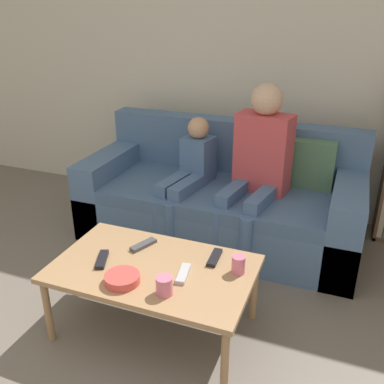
# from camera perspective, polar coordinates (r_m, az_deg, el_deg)

# --- Properties ---
(wall_back) EXTENTS (12.00, 0.06, 2.60)m
(wall_back) POSITION_cam_1_polar(r_m,az_deg,el_deg) (3.70, 6.61, 17.32)
(wall_back) COLOR beige
(wall_back) RESTS_ON ground_plane
(couch) EXTENTS (2.08, 0.91, 0.87)m
(couch) POSITION_cam_1_polar(r_m,az_deg,el_deg) (3.35, 3.98, -1.29)
(couch) COLOR #4C6B93
(couch) RESTS_ON ground_plane
(coffee_table) EXTENTS (1.08, 0.66, 0.42)m
(coffee_table) POSITION_cam_1_polar(r_m,az_deg,el_deg) (2.36, -5.19, -10.61)
(coffee_table) COLOR #A87F56
(coffee_table) RESTS_ON ground_plane
(person_adult) EXTENTS (0.45, 0.67, 1.22)m
(person_adult) POSITION_cam_1_polar(r_m,az_deg,el_deg) (3.06, 8.91, 4.42)
(person_adult) COLOR #476693
(person_adult) RESTS_ON ground_plane
(person_child) EXTENTS (0.32, 0.65, 0.94)m
(person_child) POSITION_cam_1_polar(r_m,az_deg,el_deg) (3.20, -0.60, 2.25)
(person_child) COLOR #476693
(person_child) RESTS_ON ground_plane
(cup_near) EXTENTS (0.07, 0.07, 0.10)m
(cup_near) POSITION_cam_1_polar(r_m,az_deg,el_deg) (2.27, 6.21, -9.58)
(cup_near) COLOR pink
(cup_near) RESTS_ON coffee_table
(cup_far) EXTENTS (0.08, 0.08, 0.09)m
(cup_far) POSITION_cam_1_polar(r_m,az_deg,el_deg) (2.12, -3.71, -12.35)
(cup_far) COLOR pink
(cup_far) RESTS_ON coffee_table
(tv_remote_0) EXTENTS (0.11, 0.18, 0.02)m
(tv_remote_0) POSITION_cam_1_polar(r_m,az_deg,el_deg) (2.52, -6.50, -7.02)
(tv_remote_0) COLOR #47474C
(tv_remote_0) RESTS_ON coffee_table
(tv_remote_1) EXTENTS (0.06, 0.17, 0.02)m
(tv_remote_1) POSITION_cam_1_polar(r_m,az_deg,el_deg) (2.39, 3.04, -8.72)
(tv_remote_1) COLOR black
(tv_remote_1) RESTS_ON coffee_table
(tv_remote_2) EXTENTS (0.08, 0.18, 0.02)m
(tv_remote_2) POSITION_cam_1_polar(r_m,az_deg,el_deg) (2.26, -1.16, -10.83)
(tv_remote_2) COLOR #B7B7BC
(tv_remote_2) RESTS_ON coffee_table
(tv_remote_3) EXTENTS (0.11, 0.18, 0.02)m
(tv_remote_3) POSITION_cam_1_polar(r_m,az_deg,el_deg) (2.42, -11.91, -8.79)
(tv_remote_3) COLOR black
(tv_remote_3) RESTS_ON coffee_table
(snack_bowl) EXTENTS (0.18, 0.18, 0.05)m
(snack_bowl) POSITION_cam_1_polar(r_m,az_deg,el_deg) (2.23, -9.29, -11.33)
(snack_bowl) COLOR #DB4C47
(snack_bowl) RESTS_ON coffee_table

